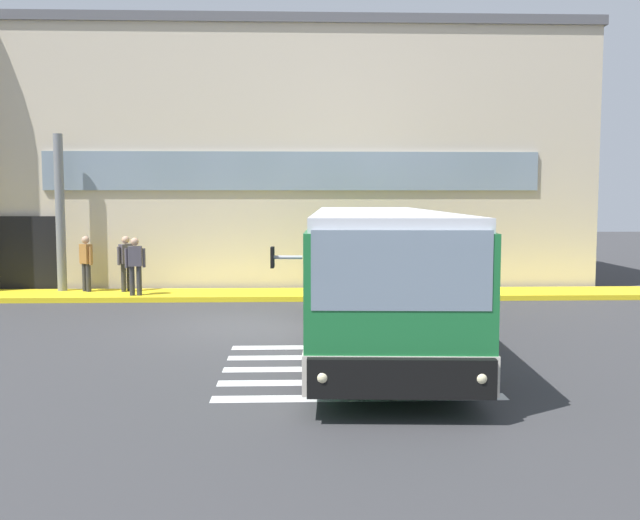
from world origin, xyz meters
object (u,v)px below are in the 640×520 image
object	(u,v)px
passenger_by_doorway	(126,261)
entry_support_column	(60,213)
bus_main_foreground	(376,276)
passenger_at_curb_edge	(135,262)
passenger_near_column	(86,261)

from	to	relation	value
passenger_by_doorway	entry_support_column	bearing A→B (deg)	172.71
entry_support_column	passenger_by_doorway	world-z (taller)	entry_support_column
entry_support_column	bus_main_foreground	size ratio (longest dim) A/B	0.41
bus_main_foreground	passenger_by_doorway	size ratio (longest dim) A/B	6.89
passenger_by_doorway	passenger_at_curb_edge	distance (m)	1.00
passenger_by_doorway	passenger_at_curb_edge	bearing A→B (deg)	-61.86
bus_main_foreground	passenger_near_column	xyz separation A→B (m)	(-7.97, 6.80, -0.26)
entry_support_column	passenger_near_column	size ratio (longest dim) A/B	2.82
bus_main_foreground	passenger_by_doorway	xyz separation A→B (m)	(-6.77, 6.77, -0.26)
entry_support_column	bus_main_foreground	bearing A→B (deg)	-38.70
bus_main_foreground	passenger_near_column	world-z (taller)	bus_main_foreground
passenger_near_column	passenger_by_doorway	distance (m)	1.20
entry_support_column	passenger_by_doorway	bearing A→B (deg)	-7.29
bus_main_foreground	passenger_near_column	size ratio (longest dim) A/B	6.89
bus_main_foreground	passenger_at_curb_edge	bearing A→B (deg)	136.93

